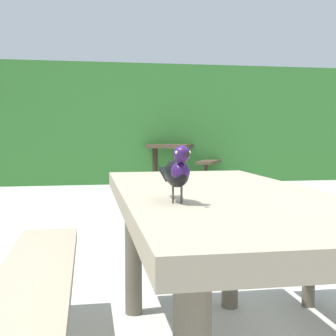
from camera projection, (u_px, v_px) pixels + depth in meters
hedge_wall at (115, 125)px, 9.61m from camera, size 28.00×2.20×2.23m
picnic_table_foreground at (219, 238)px, 1.80m from camera, size 1.70×1.81×0.74m
bird_grackle at (178, 171)px, 1.47m from camera, size 0.08×0.29×0.18m
picnic_table_mid_right at (180, 153)px, 9.26m from camera, size 2.31×2.32×0.74m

